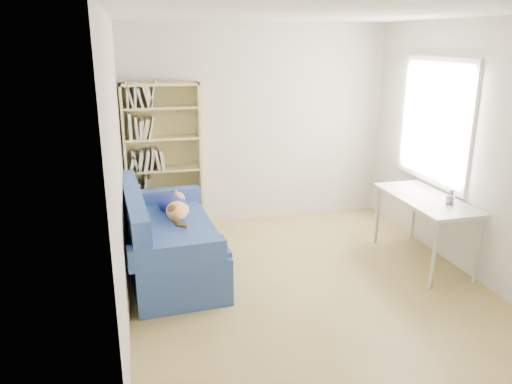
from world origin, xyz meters
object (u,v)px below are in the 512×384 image
sofa (167,240)px  pen_cup (450,199)px  bookshelf (164,165)px  desk (426,203)px

sofa → pen_cup: 3.00m
sofa → bookshelf: (0.08, 1.20, 0.53)m
desk → bookshelf: bearing=148.4°
sofa → desk: size_ratio=1.47×
desk → pen_cup: size_ratio=8.17×
desk → pen_cup: (0.11, -0.26, 0.13)m
sofa → pen_cup: (2.88, -0.71, 0.46)m
sofa → desk: 2.82m
pen_cup → bookshelf: bearing=145.7°
sofa → pen_cup: bearing=-17.6°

